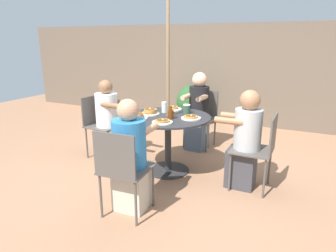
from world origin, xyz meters
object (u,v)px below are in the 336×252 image
Objects in this scene: diner_south at (109,123)px; pancake_plate_e at (162,122)px; patio_chair_north at (260,147)px; drinking_glass_a at (164,107)px; potted_shrub at (193,103)px; pancake_plate_a at (150,112)px; diner_east at (198,113)px; pancake_plate_b at (138,116)px; coffee_cup at (187,109)px; patio_table at (168,129)px; patio_chair_east at (202,114)px; diner_west at (131,160)px; patio_chair_west at (122,167)px; diner_north at (245,143)px; pancake_plate_c at (173,109)px; syrup_bottle at (171,114)px; pancake_plate_d at (191,118)px; patio_chair_south at (100,121)px.

diner_south is 1.13m from pancake_plate_e.
patio_chair_north reaches higher than drinking_glass_a.
potted_shrub is at bearing 100.66° from drinking_glass_a.
pancake_plate_a is 1.00× the size of pancake_plate_e.
pancake_plate_b is at bearing 78.35° from diner_east.
coffee_cup is 0.82× the size of drinking_glass_a.
patio_table is 4.47× the size of pancake_plate_e.
coffee_cup is at bearing 102.90° from diner_south.
pancake_plate_b is (-0.33, -1.40, 0.25)m from patio_chair_east.
diner_south is 2.23m from potted_shrub.
diner_west is 1.17m from drinking_glass_a.
patio_chair_west is 0.17m from diner_west.
diner_south is (-1.02, -1.06, 0.01)m from patio_chair_east.
diner_east reaches higher than patio_table.
diner_east reaches higher than pancake_plate_a.
diner_north reaches higher than patio_table.
patio_chair_east and patio_chair_west have the same top height.
pancake_plate_a is (-0.24, -0.01, 0.19)m from patio_table.
pancake_plate_b is at bearing -106.32° from pancake_plate_c.
diner_east is 4.98× the size of pancake_plate_e.
patio_chair_north is at bearing -53.90° from potted_shrub.
diner_south reaches higher than syrup_bottle.
potted_shrub is at bearing 95.70° from pancake_plate_b.
patio_table is 0.25m from syrup_bottle.
diner_east is at bearing 73.00° from pancake_plate_a.
pancake_plate_e is (0.01, 0.81, 0.24)m from patio_chair_west.
patio_chair_east is 2.09m from diner_west.
patio_chair_north is at bearing -0.71° from pancake_plate_d.
diner_south is (0.17, -0.01, 0.01)m from patio_chair_south.
coffee_cup is at bearing 101.20° from patio_chair_south.
patio_chair_east is 1.47m from diner_south.
patio_table is at bearing -122.08° from coffee_cup.
patio_chair_north is 6.31× the size of drinking_glass_a.
potted_shrub is (-0.68, 2.01, -0.36)m from coffee_cup.
pancake_plate_d is (0.24, -1.13, 0.24)m from patio_chair_east.
coffee_cup is (0.09, 1.20, 0.27)m from diner_west.
patio_chair_north is 0.78× the size of diner_south.
diner_west is 4.73× the size of pancake_plate_b.
pancake_plate_a is at bearing -179.33° from pancake_plate_d.
patio_chair_west is (-0.89, -1.12, -0.02)m from diner_north.
patio_chair_north is at bearing 4.02° from syrup_bottle.
diner_south is at bearing 153.59° from pancake_plate_b.
patio_chair_west is at bearing -80.07° from potted_shrub.
patio_chair_west is (1.19, -1.21, 0.00)m from patio_chair_south.
patio_chair_north is 1.45m from diner_east.
patio_chair_west is at bearing -68.32° from pancake_plate_b.
patio_chair_east is at bearing 95.74° from coffee_cup.
pancake_plate_c is at bearing 79.93° from diner_east.
patio_table is at bearing 179.16° from pancake_plate_d.
diner_south is 0.88m from drinking_glass_a.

